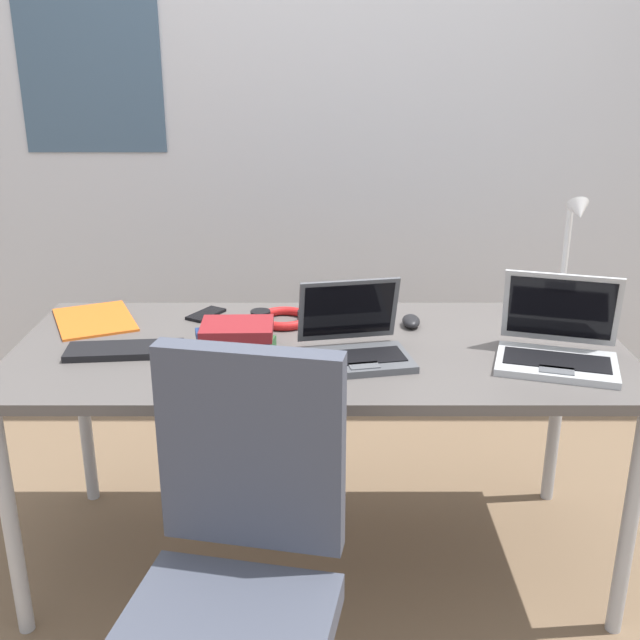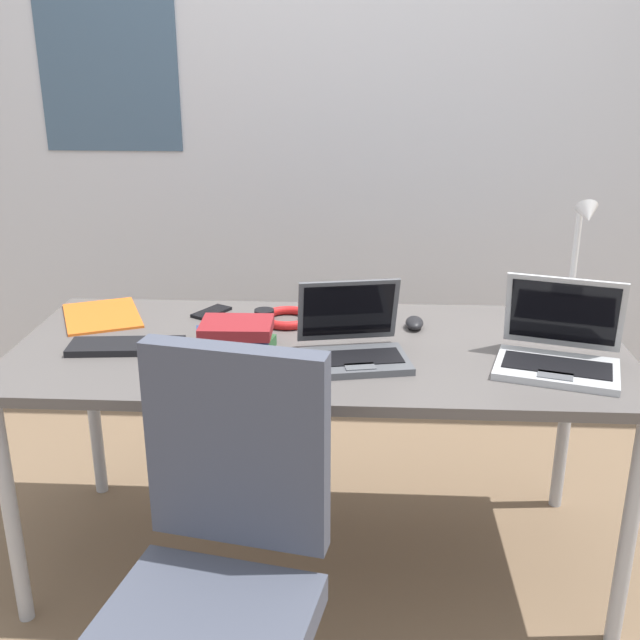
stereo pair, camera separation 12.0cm
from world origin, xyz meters
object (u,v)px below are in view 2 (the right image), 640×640
(computer_mouse, at_px, (414,323))
(office_chair, at_px, (215,618))
(paper_folder_front_left, at_px, (102,316))
(headphones, at_px, (288,317))
(laptop_far_corner, at_px, (559,351))
(coffee_mug, at_px, (361,308))
(desk_lamp, at_px, (578,260))
(external_keyboard, at_px, (126,346))
(laptop_center, at_px, (353,345))
(cell_phone, at_px, (211,312))
(book_stack, at_px, (236,334))

(computer_mouse, bearing_deg, office_chair, -115.22)
(paper_folder_front_left, bearing_deg, headphones, -1.44)
(computer_mouse, bearing_deg, headphones, 177.22)
(laptop_far_corner, xyz_separation_m, paper_folder_front_left, (-1.39, 0.34, -0.04))
(headphones, height_order, office_chair, office_chair)
(paper_folder_front_left, xyz_separation_m, coffee_mug, (0.85, 0.01, 0.04))
(laptop_far_corner, height_order, headphones, laptop_far_corner)
(desk_lamp, bearing_deg, external_keyboard, -166.02)
(laptop_center, distance_m, cell_phone, 0.60)
(cell_phone, height_order, office_chair, office_chair)
(desk_lamp, relative_size, headphones, 1.87)
(book_stack, bearing_deg, external_keyboard, -176.93)
(laptop_far_corner, distance_m, computer_mouse, 0.47)
(external_keyboard, xyz_separation_m, coffee_mug, (0.68, 0.29, 0.03))
(book_stack, xyz_separation_m, paper_folder_front_left, (-0.49, 0.26, -0.04))
(laptop_far_corner, relative_size, coffee_mug, 3.43)
(laptop_far_corner, bearing_deg, book_stack, 175.12)
(computer_mouse, height_order, office_chair, office_chair)
(computer_mouse, xyz_separation_m, coffee_mug, (-0.17, 0.06, 0.03))
(external_keyboard, xyz_separation_m, office_chair, (0.38, -0.70, -0.35))
(external_keyboard, height_order, headphones, headphones)
(book_stack, height_order, paper_folder_front_left, book_stack)
(headphones, bearing_deg, office_chair, -94.30)
(computer_mouse, distance_m, book_stack, 0.57)
(cell_phone, bearing_deg, book_stack, -35.97)
(laptop_far_corner, distance_m, cell_phone, 1.11)
(laptop_far_corner, bearing_deg, computer_mouse, 142.46)
(headphones, bearing_deg, computer_mouse, -4.66)
(cell_phone, distance_m, paper_folder_front_left, 0.36)
(desk_lamp, relative_size, office_chair, 0.41)
(computer_mouse, bearing_deg, paper_folder_front_left, 179.16)
(cell_phone, relative_size, paper_folder_front_left, 0.44)
(laptop_far_corner, relative_size, external_keyboard, 1.17)
(office_chair, bearing_deg, laptop_far_corner, 36.93)
(laptop_center, height_order, external_keyboard, laptop_center)
(paper_folder_front_left, bearing_deg, book_stack, -28.15)
(laptop_far_corner, distance_m, office_chair, 1.13)
(paper_folder_front_left, bearing_deg, cell_phone, 8.34)
(laptop_center, relative_size, external_keyboard, 1.02)
(laptop_far_corner, height_order, computer_mouse, laptop_far_corner)
(headphones, distance_m, paper_folder_front_left, 0.61)
(computer_mouse, distance_m, office_chair, 1.10)
(laptop_center, relative_size, cell_phone, 2.47)
(computer_mouse, height_order, coffee_mug, coffee_mug)
(laptop_far_corner, xyz_separation_m, computer_mouse, (-0.38, 0.29, -0.03))
(coffee_mug, bearing_deg, desk_lamp, 4.29)
(laptop_center, height_order, coffee_mug, laptop_center)
(laptop_far_corner, xyz_separation_m, office_chair, (-0.85, -0.64, -0.39))
(external_keyboard, height_order, cell_phone, external_keyboard)
(headphones, distance_m, coffee_mug, 0.24)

